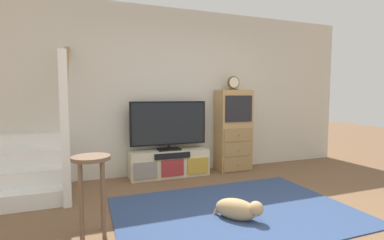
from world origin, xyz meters
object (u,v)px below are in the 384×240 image
(side_cabinet, at_px, (233,130))
(dog, at_px, (239,209))
(media_console, at_px, (169,163))
(bar_stool_near, at_px, (92,177))
(television, at_px, (169,124))
(desk_clock, at_px, (233,83))

(side_cabinet, relative_size, dog, 3.01)
(media_console, relative_size, bar_stool_near, 1.69)
(media_console, height_order, bar_stool_near, bar_stool_near)
(media_console, relative_size, television, 1.02)
(desk_clock, bearing_deg, dog, -116.78)
(desk_clock, distance_m, dog, 2.44)
(side_cabinet, xyz_separation_m, bar_stool_near, (-2.34, -1.64, -0.14))
(desk_clock, bearing_deg, media_console, 179.76)
(dog, bearing_deg, side_cabinet, 62.90)
(side_cabinet, relative_size, bar_stool_near, 1.86)
(media_console, height_order, side_cabinet, side_cabinet)
(side_cabinet, distance_m, bar_stool_near, 2.86)
(television, bearing_deg, side_cabinet, -0.68)
(media_console, relative_size, dog, 2.73)
(media_console, distance_m, dog, 1.82)
(desk_clock, relative_size, dog, 0.51)
(bar_stool_near, bearing_deg, dog, -6.95)
(television, height_order, side_cabinet, side_cabinet)
(desk_clock, height_order, bar_stool_near, desk_clock)
(bar_stool_near, distance_m, dog, 1.49)
(bar_stool_near, bearing_deg, side_cabinet, 34.98)
(bar_stool_near, xyz_separation_m, dog, (1.42, -0.17, -0.43))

